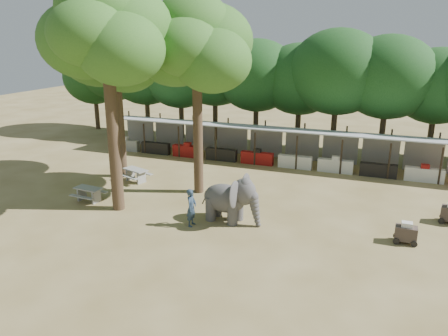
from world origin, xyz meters
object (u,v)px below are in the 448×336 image
(elephant, at_px, (231,199))
(handler, at_px, (191,208))
(cart_front, at_px, (406,233))
(yard_tree_back, at_px, (196,45))
(yard_tree_left, at_px, (114,50))
(picnic_table_near, at_px, (89,192))
(yard_tree_center, at_px, (106,32))
(picnic_table_far, at_px, (136,173))

(elephant, bearing_deg, handler, -138.25)
(handler, distance_m, cart_front, 10.04)
(yard_tree_back, bearing_deg, yard_tree_left, 170.54)
(elephant, distance_m, picnic_table_near, 8.54)
(yard_tree_center, xyz_separation_m, handler, (4.78, -0.77, -8.26))
(yard_tree_back, bearing_deg, elephant, -46.31)
(yard_tree_back, xyz_separation_m, picnic_table_far, (-4.45, 0.15, -8.00))
(yard_tree_center, bearing_deg, elephant, 3.66)
(yard_tree_center, distance_m, picnic_table_near, 8.93)
(yard_tree_back, bearing_deg, handler, -69.57)
(handler, bearing_deg, yard_tree_left, 52.60)
(yard_tree_left, distance_m, yard_tree_center, 5.92)
(yard_tree_left, xyz_separation_m, handler, (7.78, -5.77, -7.25))
(yard_tree_back, bearing_deg, yard_tree_center, -126.86)
(yard_tree_back, bearing_deg, cart_front, -14.72)
(yard_tree_back, distance_m, handler, 9.14)
(elephant, bearing_deg, yard_tree_left, 160.26)
(yard_tree_left, xyz_separation_m, cart_front, (17.67, -4.07, -7.70))
(picnic_table_near, bearing_deg, picnic_table_far, 86.12)
(yard_tree_center, distance_m, picnic_table_far, 9.72)
(picnic_table_near, bearing_deg, cart_front, 7.73)
(yard_tree_left, relative_size, yard_tree_back, 0.97)
(yard_tree_left, bearing_deg, picnic_table_far, -28.83)
(yard_tree_left, height_order, picnic_table_near, yard_tree_left)
(yard_tree_left, distance_m, picnic_table_near, 9.11)
(yard_tree_left, distance_m, picnic_table_far, 7.86)
(yard_tree_center, bearing_deg, cart_front, 3.65)
(yard_tree_center, xyz_separation_m, picnic_table_near, (-2.08, 0.17, -8.68))
(yard_tree_center, xyz_separation_m, elephant, (6.43, 0.41, -7.99))
(picnic_table_far, bearing_deg, handler, -19.05)
(yard_tree_back, height_order, cart_front, yard_tree_back)
(cart_front, bearing_deg, yard_tree_center, -175.79)
(picnic_table_near, relative_size, picnic_table_far, 0.84)
(handler, height_order, picnic_table_far, handler)
(yard_tree_left, xyz_separation_m, yard_tree_back, (6.00, -1.00, 0.34))
(yard_tree_left, distance_m, yard_tree_back, 6.09)
(elephant, distance_m, picnic_table_far, 8.75)
(yard_tree_center, distance_m, handler, 9.57)
(picnic_table_near, relative_size, cart_front, 1.66)
(picnic_table_near, bearing_deg, yard_tree_left, 105.88)
(handler, bearing_deg, cart_front, -81.05)
(yard_tree_back, relative_size, handler, 5.97)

